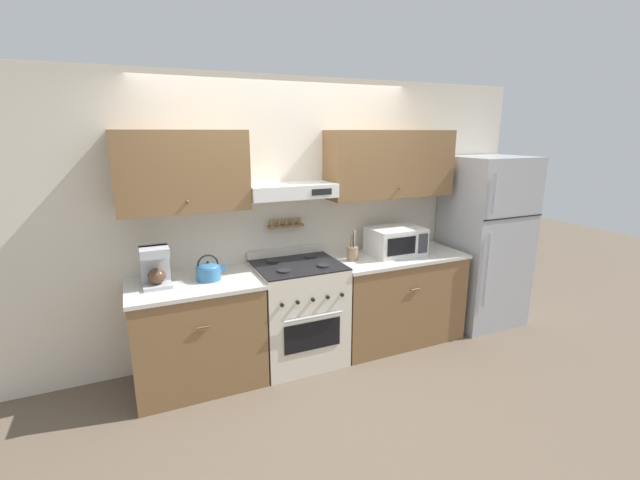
{
  "coord_description": "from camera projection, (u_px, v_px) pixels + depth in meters",
  "views": [
    {
      "loc": [
        -1.3,
        -3.04,
        2.07
      ],
      "look_at": [
        0.19,
        0.28,
        1.14
      ],
      "focal_mm": 24.0,
      "sensor_mm": 36.0,
      "label": 1
    }
  ],
  "objects": [
    {
      "name": "ground_plane",
      "position": [
        314.0,
        377.0,
        3.71
      ],
      "size": [
        16.0,
        16.0,
        0.0
      ],
      "primitive_type": "plane",
      "color": "brown"
    },
    {
      "name": "wall_back",
      "position": [
        291.0,
        202.0,
        3.96
      ],
      "size": [
        5.2,
        0.46,
        2.55
      ],
      "color": "beige",
      "rests_on": "ground_plane"
    },
    {
      "name": "counter_left",
      "position": [
        197.0,
        332.0,
        3.55
      ],
      "size": [
        1.04,
        0.69,
        0.89
      ],
      "color": "brown",
      "rests_on": "ground_plane"
    },
    {
      "name": "counter_right",
      "position": [
        394.0,
        297.0,
        4.33
      ],
      "size": [
        1.32,
        0.69,
        0.89
      ],
      "color": "brown",
      "rests_on": "ground_plane"
    },
    {
      "name": "stove_range",
      "position": [
        298.0,
        312.0,
        3.9
      ],
      "size": [
        0.75,
        0.69,
        1.0
      ],
      "color": "beige",
      "rests_on": "ground_plane"
    },
    {
      "name": "refrigerator",
      "position": [
        484.0,
        242.0,
        4.64
      ],
      "size": [
        0.79,
        0.72,
        1.82
      ],
      "color": "#ADAFB5",
      "rests_on": "ground_plane"
    },
    {
      "name": "tea_kettle",
      "position": [
        209.0,
        271.0,
        3.48
      ],
      "size": [
        0.25,
        0.2,
        0.21
      ],
      "color": "teal",
      "rests_on": "counter_left"
    },
    {
      "name": "coffee_maker",
      "position": [
        155.0,
        266.0,
        3.33
      ],
      "size": [
        0.21,
        0.23,
        0.32
      ],
      "color": "#ADAFB5",
      "rests_on": "counter_left"
    },
    {
      "name": "microwave",
      "position": [
        396.0,
        241.0,
        4.21
      ],
      "size": [
        0.51,
        0.39,
        0.26
      ],
      "color": "white",
      "rests_on": "counter_right"
    },
    {
      "name": "utensil_crock",
      "position": [
        353.0,
        253.0,
        4.01
      ],
      "size": [
        0.1,
        0.1,
        0.28
      ],
      "color": "#8E7051",
      "rests_on": "counter_right"
    }
  ]
}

